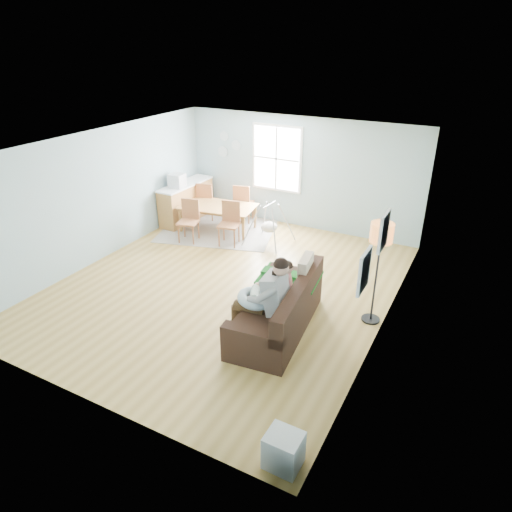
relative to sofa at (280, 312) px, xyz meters
The scene contains 22 objects.
room 2.73m from the sofa, 151.76° to the left, with size 8.40×9.40×3.90m.
window 4.97m from the sofa, 116.51° to the left, with size 1.32×0.08×1.62m.
pictures 2.10m from the sofa, ahead, with size 0.05×1.34×0.74m.
wall_plates 5.77m from the sofa, 129.50° to the left, with size 0.67×0.02×0.66m.
sofa is the anchor object (origin of this frame).
green_throw 0.79m from the sofa, 102.94° to the left, with size 1.02×0.83×0.04m, color #135419.
beige_pillow 0.81m from the sofa, 74.63° to the left, with size 0.15×0.54×0.54m, color beige.
father 0.58m from the sofa, 107.23° to the right, with size 1.07×0.51×1.48m.
nursing_pillow 0.58m from the sofa, 127.84° to the right, with size 0.56×0.56×0.15m, color #A2BDCB.
infant 0.64m from the sofa, 132.07° to the right, with size 0.26×0.41×0.15m.
toddler 0.51m from the sofa, 116.96° to the left, with size 0.63×0.40×0.93m.
floor_lamp 1.96m from the sofa, 37.19° to the left, with size 0.36×0.36×1.77m.
storage_cube 2.64m from the sofa, 64.11° to the right, with size 0.40×0.36×0.44m.
rug 4.41m from the sofa, 135.58° to the left, with size 2.70×2.05×0.01m, color gray.
dining_table 4.40m from the sofa, 135.58° to the left, with size 1.81×1.01×0.64m, color olive.
chair_sw 4.13m from the sofa, 146.05° to the left, with size 0.54×0.54×0.98m.
chair_se 3.59m from the sofa, 133.97° to the left, with size 0.55×0.55×1.00m.
chair_nw 5.22m from the sofa, 136.69° to the left, with size 0.54×0.54×0.99m.
chair_ne 4.80m from the sofa, 126.65° to the left, with size 0.54×0.54×1.00m.
counter 5.39m from the sofa, 141.88° to the left, with size 0.56×1.77×0.98m.
monitor 5.25m from the sofa, 144.76° to the left, with size 0.37×0.35×0.33m.
baby_swing 3.42m from the sofa, 119.47° to the left, with size 0.99×1.00×0.95m.
Camera 1 is at (4.12, -6.53, 4.40)m, focal length 32.00 mm.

